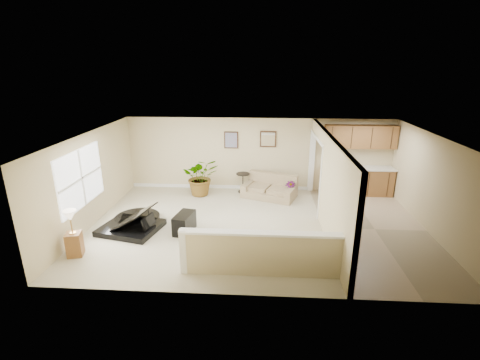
# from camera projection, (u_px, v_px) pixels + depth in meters

# --- Properties ---
(floor) EXTENTS (9.00, 9.00, 0.00)m
(floor) POSITION_uv_depth(u_px,v_px,m) (257.00, 226.00, 9.47)
(floor) COLOR tan
(floor) RESTS_ON ground
(back_wall) EXTENTS (9.00, 0.04, 2.50)m
(back_wall) POSITION_uv_depth(u_px,v_px,m) (259.00, 155.00, 11.91)
(back_wall) COLOR #CAB889
(back_wall) RESTS_ON floor
(front_wall) EXTENTS (9.00, 0.04, 2.50)m
(front_wall) POSITION_uv_depth(u_px,v_px,m) (255.00, 237.00, 6.23)
(front_wall) COLOR #CAB889
(front_wall) RESTS_ON floor
(left_wall) EXTENTS (0.04, 6.00, 2.50)m
(left_wall) POSITION_uv_depth(u_px,v_px,m) (90.00, 179.00, 9.34)
(left_wall) COLOR #CAB889
(left_wall) RESTS_ON floor
(right_wall) EXTENTS (0.04, 6.00, 2.50)m
(right_wall) POSITION_uv_depth(u_px,v_px,m) (435.00, 186.00, 8.81)
(right_wall) COLOR #CAB889
(right_wall) RESTS_ON floor
(ceiling) EXTENTS (9.00, 6.00, 0.04)m
(ceiling) POSITION_uv_depth(u_px,v_px,m) (258.00, 136.00, 8.68)
(ceiling) COLOR white
(ceiling) RESTS_ON back_wall
(kitchen_vinyl) EXTENTS (2.70, 6.00, 0.01)m
(kitchen_vinyl) POSITION_uv_depth(u_px,v_px,m) (375.00, 229.00, 9.28)
(kitchen_vinyl) COLOR tan
(kitchen_vinyl) RESTS_ON floor
(interior_partition) EXTENTS (0.18, 5.99, 2.50)m
(interior_partition) POSITION_uv_depth(u_px,v_px,m) (326.00, 182.00, 9.22)
(interior_partition) COLOR #CAB889
(interior_partition) RESTS_ON floor
(pony_half_wall) EXTENTS (3.42, 0.22, 1.00)m
(pony_half_wall) POSITION_uv_depth(u_px,v_px,m) (259.00, 253.00, 7.12)
(pony_half_wall) COLOR #CAB889
(pony_half_wall) RESTS_ON floor
(left_window) EXTENTS (0.05, 2.15, 1.45)m
(left_window) POSITION_uv_depth(u_px,v_px,m) (81.00, 178.00, 8.80)
(left_window) COLOR white
(left_window) RESTS_ON left_wall
(wall_art_left) EXTENTS (0.48, 0.04, 0.58)m
(wall_art_left) POSITION_uv_depth(u_px,v_px,m) (231.00, 140.00, 11.78)
(wall_art_left) COLOR #372214
(wall_art_left) RESTS_ON back_wall
(wall_mirror) EXTENTS (0.55, 0.04, 0.55)m
(wall_mirror) POSITION_uv_depth(u_px,v_px,m) (268.00, 139.00, 11.69)
(wall_mirror) COLOR #372214
(wall_mirror) RESTS_ON back_wall
(kitchen_cabinets) EXTENTS (2.36, 0.65, 2.33)m
(kitchen_cabinets) POSITION_uv_depth(u_px,v_px,m) (354.00, 169.00, 11.59)
(kitchen_cabinets) COLOR #975B31
(kitchen_cabinets) RESTS_ON floor
(piano) EXTENTS (1.92, 1.94, 1.37)m
(piano) POSITION_uv_depth(u_px,v_px,m) (130.00, 208.00, 9.19)
(piano) COLOR black
(piano) RESTS_ON floor
(piano_bench) EXTENTS (0.52, 0.81, 0.50)m
(piano_bench) POSITION_uv_depth(u_px,v_px,m) (184.00, 223.00, 9.08)
(piano_bench) COLOR black
(piano_bench) RESTS_ON floor
(loveseat) EXTENTS (2.01, 1.52, 0.97)m
(loveseat) POSITION_uv_depth(u_px,v_px,m) (269.00, 186.00, 11.49)
(loveseat) COLOR #988060
(loveseat) RESTS_ON floor
(accent_table) EXTENTS (0.46, 0.46, 0.67)m
(accent_table) POSITION_uv_depth(u_px,v_px,m) (243.00, 180.00, 11.87)
(accent_table) COLOR black
(accent_table) RESTS_ON floor
(palm_plant) EXTENTS (1.37, 1.25, 1.29)m
(palm_plant) POSITION_uv_depth(u_px,v_px,m) (201.00, 177.00, 11.57)
(palm_plant) COLOR black
(palm_plant) RESTS_ON floor
(small_plant) EXTENTS (0.42, 0.42, 0.59)m
(small_plant) POSITION_uv_depth(u_px,v_px,m) (290.00, 192.00, 11.31)
(small_plant) COLOR black
(small_plant) RESTS_ON floor
(lamp_stand) EXTENTS (0.40, 0.40, 1.12)m
(lamp_stand) POSITION_uv_depth(u_px,v_px,m) (73.00, 237.00, 7.88)
(lamp_stand) COLOR #975B31
(lamp_stand) RESTS_ON floor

